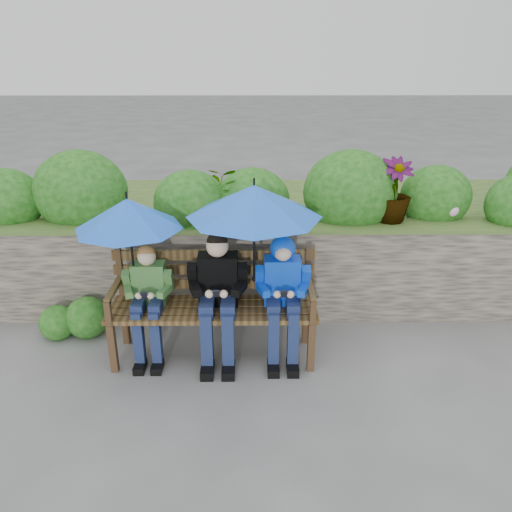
{
  "coord_description": "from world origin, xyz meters",
  "views": [
    {
      "loc": [
        -0.03,
        -4.07,
        2.66
      ],
      "look_at": [
        0.0,
        0.1,
        0.95
      ],
      "focal_mm": 35.0,
      "sensor_mm": 36.0,
      "label": 1
    }
  ],
  "objects_px": {
    "boy_left": "(148,296)",
    "boy_right": "(283,288)",
    "umbrella_left": "(128,214)",
    "boy_middle": "(218,291)",
    "umbrella_right": "(254,201)",
    "park_bench": "(213,298)"
  },
  "relations": [
    {
      "from": "boy_middle",
      "to": "umbrella_left",
      "type": "bearing_deg",
      "value": 175.46
    },
    {
      "from": "park_bench",
      "to": "boy_right",
      "type": "bearing_deg",
      "value": -6.96
    },
    {
      "from": "boy_left",
      "to": "boy_right",
      "type": "relative_size",
      "value": 0.94
    },
    {
      "from": "umbrella_left",
      "to": "park_bench",
      "type": "bearing_deg",
      "value": 2.9
    },
    {
      "from": "boy_left",
      "to": "umbrella_left",
      "type": "height_order",
      "value": "umbrella_left"
    },
    {
      "from": "park_bench",
      "to": "boy_left",
      "type": "distance_m",
      "value": 0.59
    },
    {
      "from": "boy_left",
      "to": "boy_right",
      "type": "xyz_separation_m",
      "value": [
        1.21,
        0.01,
        0.07
      ]
    },
    {
      "from": "boy_middle",
      "to": "umbrella_left",
      "type": "height_order",
      "value": "umbrella_left"
    },
    {
      "from": "boy_left",
      "to": "boy_middle",
      "type": "bearing_deg",
      "value": -1.12
    },
    {
      "from": "umbrella_left",
      "to": "boy_left",
      "type": "bearing_deg",
      "value": -21.7
    },
    {
      "from": "boy_left",
      "to": "boy_right",
      "type": "bearing_deg",
      "value": 0.26
    },
    {
      "from": "boy_middle",
      "to": "umbrella_right",
      "type": "height_order",
      "value": "umbrella_right"
    },
    {
      "from": "boy_middle",
      "to": "umbrella_right",
      "type": "distance_m",
      "value": 0.88
    },
    {
      "from": "umbrella_left",
      "to": "umbrella_right",
      "type": "bearing_deg",
      "value": -0.18
    },
    {
      "from": "boy_middle",
      "to": "park_bench",
      "type": "bearing_deg",
      "value": 117.9
    },
    {
      "from": "boy_right",
      "to": "umbrella_right",
      "type": "bearing_deg",
      "value": 171.44
    },
    {
      "from": "boy_middle",
      "to": "umbrella_left",
      "type": "distance_m",
      "value": 1.03
    },
    {
      "from": "boy_left",
      "to": "umbrella_right",
      "type": "distance_m",
      "value": 1.29
    },
    {
      "from": "park_bench",
      "to": "boy_right",
      "type": "distance_m",
      "value": 0.65
    },
    {
      "from": "boy_left",
      "to": "boy_right",
      "type": "height_order",
      "value": "boy_right"
    },
    {
      "from": "park_bench",
      "to": "boy_right",
      "type": "xyz_separation_m",
      "value": [
        0.63,
        -0.08,
        0.14
      ]
    },
    {
      "from": "boy_middle",
      "to": "boy_right",
      "type": "relative_size",
      "value": 1.04
    }
  ]
}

